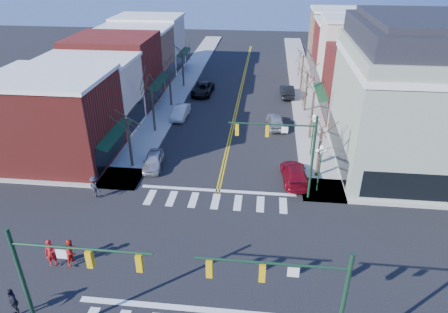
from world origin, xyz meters
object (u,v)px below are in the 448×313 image
(lamppost_midblock, at_px, (313,128))
(car_left_near, at_px, (153,161))
(victorian_corner, at_px, (415,96))
(pedestrian_dark_b, at_px, (95,187))
(car_right_mid, at_px, (275,121))
(pedestrian_red_a, at_px, (51,253))
(lamppost_corner, at_px, (320,161))
(pedestrian_dark_a, at_px, (13,302))
(car_right_near, at_px, (295,174))
(pedestrian_red_b, at_px, (71,252))
(car_left_far, at_px, (203,89))
(car_left_mid, at_px, (181,112))
(car_right_far, at_px, (287,91))

(lamppost_midblock, distance_m, car_left_near, 15.27)
(victorian_corner, relative_size, pedestrian_dark_b, 7.73)
(car_right_mid, height_order, pedestrian_red_a, pedestrian_red_a)
(victorian_corner, xyz_separation_m, car_right_mid, (-11.70, 7.17, -5.88))
(lamppost_corner, distance_m, pedestrian_dark_a, 23.02)
(car_left_near, relative_size, car_right_near, 0.80)
(pedestrian_dark_a, distance_m, pedestrian_dark_b, 11.81)
(pedestrian_red_b, bearing_deg, pedestrian_red_a, 108.06)
(pedestrian_dark_a, xyz_separation_m, pedestrian_dark_b, (-0.24, 11.81, -0.02))
(lamppost_midblock, height_order, pedestrian_dark_b, lamppost_midblock)
(pedestrian_red_a, xyz_separation_m, pedestrian_dark_b, (-0.37, 7.87, -0.04))
(lamppost_corner, height_order, car_left_far, lamppost_corner)
(victorian_corner, distance_m, pedestrian_red_a, 31.26)
(car_right_mid, bearing_deg, car_right_near, 92.76)
(car_right_near, bearing_deg, pedestrian_red_a, 32.93)
(car_left_mid, relative_size, car_right_mid, 0.96)
(lamppost_midblock, bearing_deg, pedestrian_red_a, -135.50)
(pedestrian_red_a, bearing_deg, pedestrian_red_b, -1.12)
(car_right_near, bearing_deg, car_right_far, -95.05)
(pedestrian_red_a, relative_size, pedestrian_red_b, 1.05)
(pedestrian_red_b, height_order, pedestrian_dark_b, pedestrian_dark_b)
(victorian_corner, distance_m, car_right_near, 12.52)
(car_right_near, height_order, pedestrian_red_a, pedestrian_red_a)
(victorian_corner, distance_m, car_right_far, 21.25)
(car_left_far, height_order, pedestrian_red_b, pedestrian_red_b)
(car_left_far, relative_size, car_right_mid, 1.20)
(victorian_corner, distance_m, lamppost_midblock, 9.10)
(car_right_mid, distance_m, pedestrian_dark_b, 21.60)
(car_left_far, bearing_deg, pedestrian_dark_a, -94.02)
(pedestrian_red_b, bearing_deg, car_right_near, -47.11)
(lamppost_corner, xyz_separation_m, car_right_far, (-1.80, 23.75, -2.18))
(car_right_far, bearing_deg, car_left_far, -2.17)
(car_left_near, bearing_deg, car_right_mid, 37.22)
(victorian_corner, relative_size, car_right_mid, 3.11)
(pedestrian_dark_a, bearing_deg, lamppost_midblock, 90.63)
(pedestrian_dark_a, bearing_deg, car_left_far, 124.00)
(victorian_corner, distance_m, car_right_mid, 14.93)
(car_right_near, distance_m, pedestrian_dark_a, 22.68)
(car_right_near, xyz_separation_m, pedestrian_red_b, (-14.54, -11.97, 0.33))
(pedestrian_red_a, bearing_deg, victorian_corner, 17.17)
(lamppost_midblock, distance_m, car_left_far, 21.74)
(car_left_near, bearing_deg, lamppost_midblock, 8.81)
(pedestrian_red_a, bearing_deg, pedestrian_dark_a, -107.67)
(lamppost_midblock, xyz_separation_m, car_left_mid, (-14.60, 8.28, -2.24))
(car_right_near, bearing_deg, pedestrian_dark_b, 10.25)
(car_left_mid, bearing_deg, pedestrian_red_b, -91.30)
(victorian_corner, distance_m, pedestrian_dark_a, 33.63)
(lamppost_midblock, distance_m, pedestrian_red_a, 24.64)
(car_right_mid, bearing_deg, car_left_far, -51.36)
(pedestrian_red_b, bearing_deg, lamppost_corner, -54.06)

